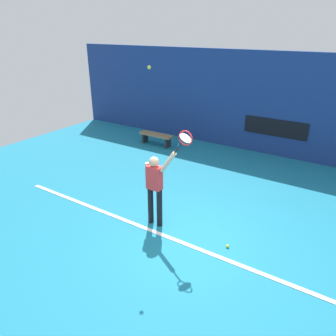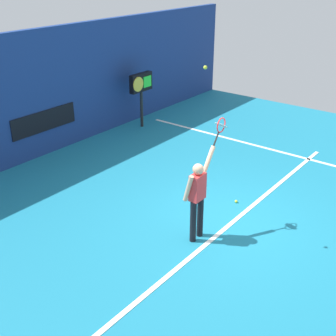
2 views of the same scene
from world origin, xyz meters
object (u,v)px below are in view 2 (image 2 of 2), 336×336
object	(u,v)px
tennis_ball	(205,67)
scoreboard_clock	(141,85)
spare_ball	(236,201)
tennis_player	(197,195)
tennis_racket	(221,127)

from	to	relation	value
tennis_ball	scoreboard_clock	distance (m)	7.32
tennis_ball	spare_ball	xyz separation A→B (m)	(1.81, 0.17, -3.52)
tennis_player	scoreboard_clock	distance (m)	6.94
scoreboard_clock	spare_ball	distance (m)	6.03
scoreboard_clock	spare_ball	world-z (taller)	scoreboard_clock
tennis_racket	spare_ball	distance (m)	2.43
tennis_player	spare_ball	bearing A→B (deg)	2.63
tennis_racket	spare_ball	world-z (taller)	tennis_racket
tennis_ball	spare_ball	world-z (taller)	tennis_ball
tennis_player	tennis_ball	world-z (taller)	tennis_ball
scoreboard_clock	tennis_player	bearing A→B (deg)	-129.89
tennis_racket	tennis_ball	xyz separation A→B (m)	(-0.77, -0.09, 1.32)
tennis_racket	spare_ball	xyz separation A→B (m)	(1.05, 0.09, -2.20)
tennis_player	spare_ball	xyz separation A→B (m)	(1.79, 0.08, -0.97)
tennis_player	spare_ball	size ratio (longest dim) A/B	28.16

